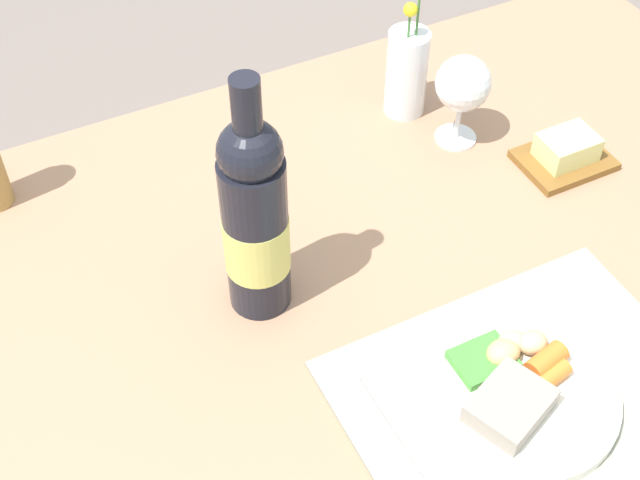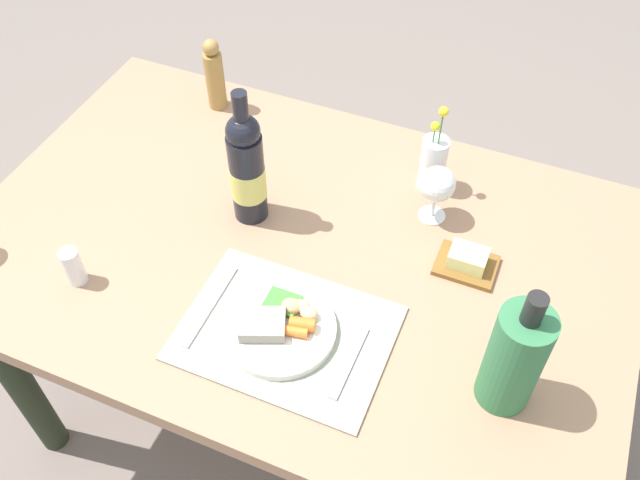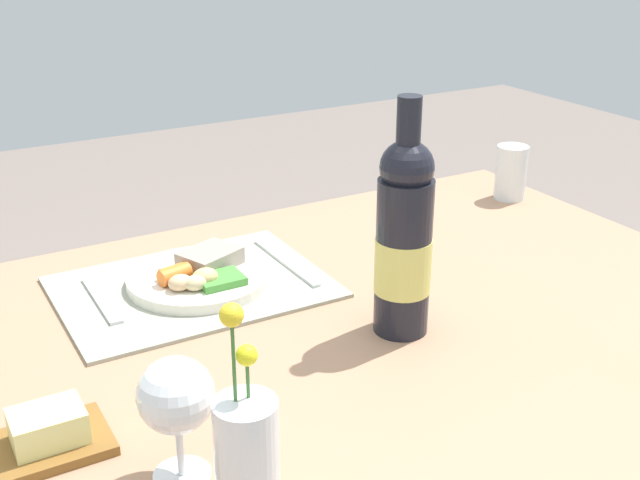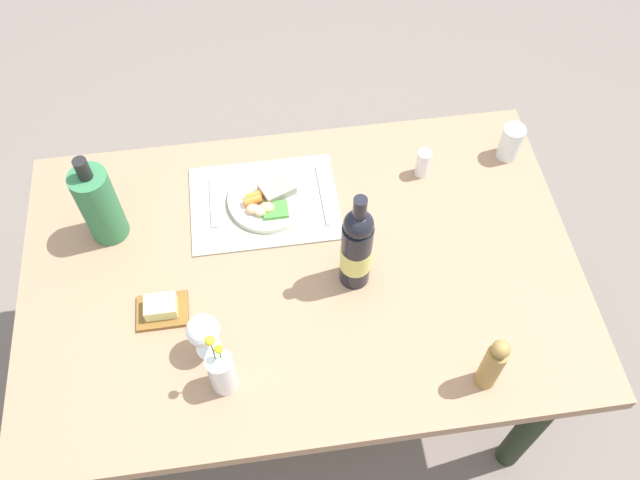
{
  "view_description": "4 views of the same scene",
  "coord_description": "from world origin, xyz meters",
  "px_view_note": "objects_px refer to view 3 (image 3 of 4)",
  "views": [
    {
      "loc": [
        -0.39,
        -0.63,
        1.64
      ],
      "look_at": [
        -0.06,
        0.03,
        0.86
      ],
      "focal_mm": 49.7,
      "sensor_mm": 36.0,
      "label": 1
    },
    {
      "loc": [
        0.43,
        -0.9,
        1.93
      ],
      "look_at": [
        0.07,
        -0.03,
        0.85
      ],
      "focal_mm": 38.48,
      "sensor_mm": 36.0,
      "label": 2
    },
    {
      "loc": [
        0.47,
        0.88,
        1.34
      ],
      "look_at": [
        -0.07,
        -0.07,
        0.88
      ],
      "focal_mm": 45.19,
      "sensor_mm": 36.0,
      "label": 3
    },
    {
      "loc": [
        0.08,
        0.91,
        2.3
      ],
      "look_at": [
        -0.06,
        -0.03,
        0.85
      ],
      "focal_mm": 37.48,
      "sensor_mm": 36.0,
      "label": 4
    }
  ],
  "objects_px": {
    "dining_table": "(302,398)",
    "butter_dish": "(49,434)",
    "wine_bottle": "(404,239)",
    "wine_glass": "(176,398)",
    "water_tumbler": "(511,176)",
    "dinner_plate": "(199,275)",
    "fork": "(286,262)",
    "salt_shaker": "(414,204)",
    "flower_vase": "(247,459)",
    "knife": "(102,300)"
  },
  "relations": [
    {
      "from": "dining_table",
      "to": "butter_dish",
      "type": "height_order",
      "value": "butter_dish"
    },
    {
      "from": "wine_bottle",
      "to": "wine_glass",
      "type": "height_order",
      "value": "wine_bottle"
    },
    {
      "from": "water_tumbler",
      "to": "wine_glass",
      "type": "distance_m",
      "value": 1.04
    },
    {
      "from": "dinner_plate",
      "to": "fork",
      "type": "bearing_deg",
      "value": -179.01
    },
    {
      "from": "water_tumbler",
      "to": "salt_shaker",
      "type": "xyz_separation_m",
      "value": [
        0.27,
        0.03,
        -0.0
      ]
    },
    {
      "from": "dining_table",
      "to": "butter_dish",
      "type": "relative_size",
      "value": 11.4
    },
    {
      "from": "butter_dish",
      "to": "dinner_plate",
      "type": "bearing_deg",
      "value": -134.53
    },
    {
      "from": "water_tumbler",
      "to": "wine_bottle",
      "type": "xyz_separation_m",
      "value": [
        0.52,
        0.35,
        0.09
      ]
    },
    {
      "from": "fork",
      "to": "wine_bottle",
      "type": "xyz_separation_m",
      "value": [
        -0.04,
        0.28,
        0.13
      ]
    },
    {
      "from": "fork",
      "to": "butter_dish",
      "type": "distance_m",
      "value": 0.55
    },
    {
      "from": "flower_vase",
      "to": "butter_dish",
      "type": "distance_m",
      "value": 0.27
    },
    {
      "from": "water_tumbler",
      "to": "butter_dish",
      "type": "distance_m",
      "value": 1.09
    },
    {
      "from": "wine_glass",
      "to": "dinner_plate",
      "type": "bearing_deg",
      "value": -114.09
    },
    {
      "from": "butter_dish",
      "to": "knife",
      "type": "bearing_deg",
      "value": -114.51
    },
    {
      "from": "dining_table",
      "to": "fork",
      "type": "xyz_separation_m",
      "value": [
        -0.09,
        -0.23,
        0.11
      ]
    },
    {
      "from": "dining_table",
      "to": "water_tumbler",
      "type": "height_order",
      "value": "water_tumbler"
    },
    {
      "from": "wine_glass",
      "to": "wine_bottle",
      "type": "bearing_deg",
      "value": -158.66
    },
    {
      "from": "dining_table",
      "to": "flower_vase",
      "type": "distance_m",
      "value": 0.41
    },
    {
      "from": "butter_dish",
      "to": "salt_shaker",
      "type": "relative_size",
      "value": 1.43
    },
    {
      "from": "flower_vase",
      "to": "dinner_plate",
      "type": "bearing_deg",
      "value": -106.6
    },
    {
      "from": "dining_table",
      "to": "flower_vase",
      "type": "relative_size",
      "value": 6.16
    },
    {
      "from": "fork",
      "to": "wine_glass",
      "type": "height_order",
      "value": "wine_glass"
    },
    {
      "from": "knife",
      "to": "wine_glass",
      "type": "distance_m",
      "value": 0.45
    },
    {
      "from": "wine_glass",
      "to": "water_tumbler",
      "type": "bearing_deg",
      "value": -151.02
    },
    {
      "from": "dining_table",
      "to": "flower_vase",
      "type": "xyz_separation_m",
      "value": [
        0.22,
        0.3,
        0.18
      ]
    },
    {
      "from": "water_tumbler",
      "to": "dinner_plate",
      "type": "bearing_deg",
      "value": 6.3
    },
    {
      "from": "knife",
      "to": "salt_shaker",
      "type": "distance_m",
      "value": 0.61
    },
    {
      "from": "knife",
      "to": "wine_bottle",
      "type": "distance_m",
      "value": 0.48
    },
    {
      "from": "butter_dish",
      "to": "fork",
      "type": "bearing_deg",
      "value": -145.93
    },
    {
      "from": "wine_bottle",
      "to": "salt_shaker",
      "type": "bearing_deg",
      "value": -128.37
    },
    {
      "from": "water_tumbler",
      "to": "wine_bottle",
      "type": "height_order",
      "value": "wine_bottle"
    },
    {
      "from": "wine_glass",
      "to": "knife",
      "type": "bearing_deg",
      "value": -94.66
    },
    {
      "from": "dining_table",
      "to": "salt_shaker",
      "type": "relative_size",
      "value": 16.3
    },
    {
      "from": "fork",
      "to": "wine_bottle",
      "type": "relative_size",
      "value": 0.63
    },
    {
      "from": "water_tumbler",
      "to": "wine_glass",
      "type": "bearing_deg",
      "value": 28.98
    },
    {
      "from": "dining_table",
      "to": "water_tumbler",
      "type": "bearing_deg",
      "value": -155.2
    },
    {
      "from": "flower_vase",
      "to": "water_tumbler",
      "type": "bearing_deg",
      "value": -145.57
    },
    {
      "from": "dinner_plate",
      "to": "fork",
      "type": "xyz_separation_m",
      "value": [
        -0.16,
        -0.0,
        -0.01
      ]
    },
    {
      "from": "wine_bottle",
      "to": "salt_shaker",
      "type": "distance_m",
      "value": 0.42
    },
    {
      "from": "knife",
      "to": "flower_vase",
      "type": "distance_m",
      "value": 0.54
    },
    {
      "from": "wine_bottle",
      "to": "flower_vase",
      "type": "bearing_deg",
      "value": 34.97
    },
    {
      "from": "knife",
      "to": "flower_vase",
      "type": "height_order",
      "value": "flower_vase"
    },
    {
      "from": "wine_bottle",
      "to": "wine_glass",
      "type": "distance_m",
      "value": 0.42
    },
    {
      "from": "salt_shaker",
      "to": "butter_dish",
      "type": "bearing_deg",
      "value": 25.11
    },
    {
      "from": "flower_vase",
      "to": "fork",
      "type": "bearing_deg",
      "value": -120.71
    },
    {
      "from": "dining_table",
      "to": "knife",
      "type": "bearing_deg",
      "value": -47.77
    },
    {
      "from": "fork",
      "to": "salt_shaker",
      "type": "height_order",
      "value": "salt_shaker"
    },
    {
      "from": "dining_table",
      "to": "butter_dish",
      "type": "xyz_separation_m",
      "value": [
        0.37,
        0.08,
        0.12
      ]
    },
    {
      "from": "knife",
      "to": "flower_vase",
      "type": "relative_size",
      "value": 0.71
    },
    {
      "from": "dinner_plate",
      "to": "wine_bottle",
      "type": "xyz_separation_m",
      "value": [
        -0.2,
        0.27,
        0.12
      ]
    }
  ]
}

